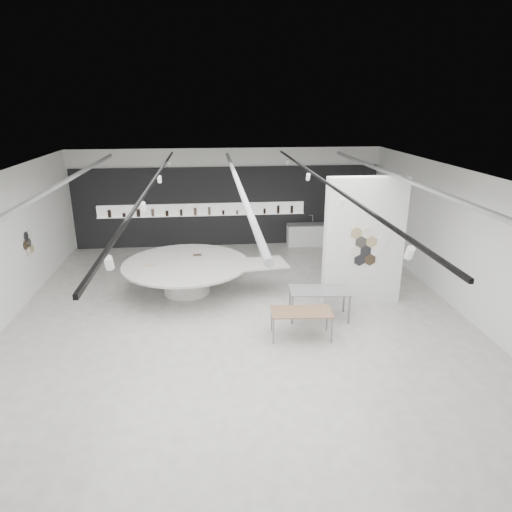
{
  "coord_description": "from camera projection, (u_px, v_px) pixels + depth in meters",
  "views": [
    {
      "loc": [
        -0.69,
        -10.65,
        5.48
      ],
      "look_at": [
        0.53,
        1.2,
        1.42
      ],
      "focal_mm": 32.0,
      "sensor_mm": 36.0,
      "label": 1
    }
  ],
  "objects": [
    {
      "name": "sample_table_wood",
      "position": [
        301.0,
        313.0,
        10.99
      ],
      "size": [
        1.51,
        0.83,
        0.68
      ],
      "rotation": [
        0.0,
        0.0,
        -0.07
      ],
      "color": "brown",
      "rests_on": "ground"
    },
    {
      "name": "partition_column",
      "position": [
        364.0,
        242.0,
        12.56
      ],
      "size": [
        2.2,
        0.38,
        3.6
      ],
      "color": "white",
      "rests_on": "ground"
    },
    {
      "name": "display_island",
      "position": [
        189.0,
        273.0,
        13.6
      ],
      "size": [
        5.13,
        4.22,
        0.96
      ],
      "rotation": [
        0.0,
        0.0,
        0.14
      ],
      "color": "white",
      "rests_on": "ground"
    },
    {
      "name": "back_wall_display",
      "position": [
        226.0,
        207.0,
        17.89
      ],
      "size": [
        11.8,
        0.27,
        3.1
      ],
      "color": "black",
      "rests_on": "ground"
    },
    {
      "name": "kitchen_counter",
      "position": [
        306.0,
        235.0,
        18.19
      ],
      "size": [
        1.53,
        0.61,
        1.2
      ],
      "rotation": [
        0.0,
        0.0,
        -0.01
      ],
      "color": "white",
      "rests_on": "ground"
    },
    {
      "name": "room",
      "position": [
        236.0,
        248.0,
        11.19
      ],
      "size": [
        12.02,
        14.02,
        3.82
      ],
      "color": "beige",
      "rests_on": "ground"
    },
    {
      "name": "sample_table_stone",
      "position": [
        319.0,
        292.0,
        11.95
      ],
      "size": [
        1.62,
        0.91,
        0.8
      ],
      "rotation": [
        0.0,
        0.0,
        -0.09
      ],
      "color": "gray",
      "rests_on": "ground"
    }
  ]
}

